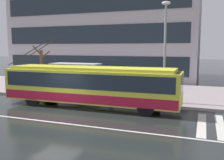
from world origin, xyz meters
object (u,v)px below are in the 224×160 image
object	(u,v)px
pedestrian_approaching_curb	(81,77)
pedestrian_walking_past	(98,85)
bus_shelter	(77,71)
trolleybus	(90,85)
street_tree_bare	(42,66)
street_lamp	(165,44)
pedestrian_at_shelter	(111,75)

from	to	relation	value
pedestrian_approaching_curb	pedestrian_walking_past	size ratio (longest dim) A/B	1.17
pedestrian_approaching_curb	bus_shelter	bearing A→B (deg)	132.72
pedestrian_approaching_curb	pedestrian_walking_past	bearing A→B (deg)	3.51
trolleybus	pedestrian_approaching_curb	size ratio (longest dim) A/B	6.29
pedestrian_approaching_curb	street_tree_bare	world-z (taller)	street_tree_bare
pedestrian_walking_past	street_lamp	distance (m)	5.96
bus_shelter	pedestrian_walking_past	distance (m)	2.71
street_tree_bare	pedestrian_walking_past	bearing A→B (deg)	-19.70
trolleybus	pedestrian_walking_past	bearing A→B (deg)	102.03
pedestrian_at_shelter	street_lamp	bearing A→B (deg)	-20.70
trolleybus	bus_shelter	world-z (taller)	trolleybus
pedestrian_approaching_curb	street_tree_bare	distance (m)	6.15
pedestrian_at_shelter	street_lamp	size ratio (longest dim) A/B	0.28
pedestrian_approaching_curb	street_lamp	distance (m)	6.96
pedestrian_at_shelter	pedestrian_walking_past	distance (m)	1.95
trolleybus	pedestrian_approaching_curb	world-z (taller)	trolleybus
pedestrian_at_shelter	pedestrian_approaching_curb	world-z (taller)	pedestrian_approaching_curb
pedestrian_at_shelter	trolleybus	bearing A→B (deg)	-87.90
pedestrian_at_shelter	pedestrian_approaching_curb	size ratio (longest dim) A/B	0.97
pedestrian_approaching_curb	street_lamp	bearing A→B (deg)	1.21
street_lamp	pedestrian_walking_past	bearing A→B (deg)	-179.42
street_lamp	trolleybus	bearing A→B (deg)	-149.75
street_lamp	pedestrian_approaching_curb	bearing A→B (deg)	-178.79
pedestrian_approaching_curb	pedestrian_walking_past	distance (m)	1.52
pedestrian_at_shelter	street_lamp	distance (m)	5.63
trolleybus	street_tree_bare	bearing A→B (deg)	145.92
trolleybus	pedestrian_at_shelter	world-z (taller)	trolleybus
pedestrian_at_shelter	street_tree_bare	world-z (taller)	street_tree_bare
bus_shelter	trolleybus	bearing A→B (deg)	-50.59
pedestrian_approaching_curb	street_tree_bare	size ratio (longest dim) A/B	0.49
street_tree_bare	pedestrian_approaching_curb	bearing A→B (deg)	-24.88
pedestrian_walking_past	pedestrian_approaching_curb	bearing A→B (deg)	-176.49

